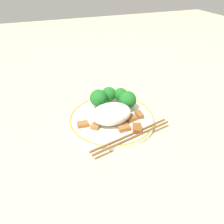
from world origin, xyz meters
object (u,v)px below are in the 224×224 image
object	(u,v)px
broccoli_back_left	(128,100)
plate	(112,119)
broccoli_back_right	(109,94)
broccoli_mid_left	(98,98)
broccoli_back_center	(121,95)
chopsticks	(132,136)

from	to	relation	value
broccoli_back_left	plate	bearing A→B (deg)	24.32
broccoli_back_left	broccoli_back_right	world-z (taller)	broccoli_back_left
broccoli_back_left	broccoli_mid_left	bearing A→B (deg)	-24.19
broccoli_mid_left	broccoli_back_center	bearing A→B (deg)	-177.25
plate	broccoli_mid_left	xyz separation A→B (m)	(0.02, -0.06, 0.04)
plate	broccoli_back_right	bearing A→B (deg)	-103.69
broccoli_back_left	broccoli_back_center	bearing A→B (deg)	-81.14
broccoli_back_left	broccoli_back_right	distance (m)	0.07
broccoli_mid_left	broccoli_back_left	bearing A→B (deg)	155.81
broccoli_back_left	broccoli_back_right	bearing A→B (deg)	-53.89
broccoli_back_center	broccoli_back_right	distance (m)	0.04
broccoli_back_right	chopsticks	world-z (taller)	broccoli_back_right
plate	broccoli_mid_left	world-z (taller)	broccoli_mid_left
broccoli_back_center	chopsticks	size ratio (longest dim) A/B	0.22
broccoli_back_left	chopsticks	xyz separation A→B (m)	(0.04, 0.13, -0.03)
broccoli_back_center	broccoli_mid_left	distance (m)	0.08
plate	broccoli_back_left	distance (m)	0.08
plate	broccoli_back_left	size ratio (longest dim) A/B	4.18
plate	broccoli_back_right	size ratio (longest dim) A/B	4.62
broccoli_back_right	broccoli_mid_left	world-z (taller)	broccoli_mid_left
broccoli_back_left	broccoli_back_center	size ratio (longest dim) A/B	1.14
plate	broccoli_back_center	distance (m)	0.09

